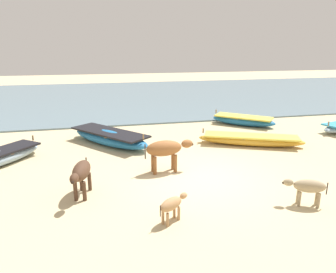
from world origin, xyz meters
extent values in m
plane|color=#CCB789|center=(0.00, 0.00, 0.00)|extent=(80.00, 80.00, 0.00)
cube|color=slate|center=(0.00, 17.15, 0.04)|extent=(60.00, 20.00, 0.08)
cube|color=olive|center=(-6.26, 2.83, 0.37)|extent=(0.72, 0.63, 0.04)
cylinder|color=olive|center=(-5.47, 3.78, 0.58)|extent=(0.06, 0.06, 0.20)
cylinder|color=olive|center=(7.33, 3.32, 0.55)|extent=(0.06, 0.06, 0.20)
ellipsoid|color=#1E669E|center=(-2.56, 4.18, 0.29)|extent=(3.54, 3.98, 0.57)
cube|color=black|center=(-2.56, 4.18, 0.53)|extent=(3.20, 3.58, 0.07)
cube|color=olive|center=(-2.36, 3.93, 0.44)|extent=(0.85, 0.72, 0.04)
cylinder|color=olive|center=(-1.35, 2.68, 0.67)|extent=(0.06, 0.06, 0.20)
ellipsoid|color=#1E669E|center=(4.40, 5.98, 0.24)|extent=(3.12, 2.90, 0.49)
cube|color=#EAD84C|center=(4.40, 5.98, 0.45)|extent=(2.81, 2.63, 0.07)
cube|color=olive|center=(4.21, 6.14, 0.38)|extent=(0.65, 0.72, 0.04)
cylinder|color=olive|center=(3.26, 6.96, 0.59)|extent=(0.06, 0.06, 0.20)
ellipsoid|color=gold|center=(3.15, 2.73, 0.21)|extent=(4.29, 2.53, 0.43)
cube|color=#EAD84C|center=(3.15, 2.73, 0.39)|extent=(3.81, 2.30, 0.07)
cube|color=olive|center=(2.85, 2.85, 0.33)|extent=(0.41, 0.73, 0.04)
cylinder|color=olive|center=(1.34, 3.52, 0.53)|extent=(0.06, 0.06, 0.20)
ellipsoid|color=brown|center=(-0.97, 0.72, 0.81)|extent=(1.21, 0.55, 0.51)
ellipsoid|color=brown|center=(-0.19, 0.77, 0.89)|extent=(0.40, 0.26, 0.28)
sphere|color=#2D2119|center=(-0.02, 0.78, 0.86)|extent=(0.11, 0.11, 0.11)
cylinder|color=brown|center=(-0.64, 0.87, 0.29)|extent=(0.12, 0.12, 0.59)
cylinder|color=brown|center=(-0.62, 0.61, 0.29)|extent=(0.12, 0.12, 0.59)
cylinder|color=brown|center=(-1.33, 0.82, 0.29)|extent=(0.12, 0.12, 0.59)
cylinder|color=brown|center=(-1.31, 0.57, 0.29)|extent=(0.12, 0.12, 0.59)
cylinder|color=#2D2119|center=(-1.60, 0.68, 0.75)|extent=(0.04, 0.04, 0.48)
ellipsoid|color=tan|center=(2.15, -2.32, 0.54)|extent=(0.85, 0.60, 0.34)
ellipsoid|color=tan|center=(1.67, -2.11, 0.60)|extent=(0.30, 0.25, 0.19)
sphere|color=#2D2119|center=(1.57, -2.07, 0.58)|extent=(0.09, 0.09, 0.07)
cylinder|color=tan|center=(1.91, -2.31, 0.20)|extent=(0.08, 0.08, 0.40)
cylinder|color=tan|center=(1.98, -2.15, 0.20)|extent=(0.08, 0.08, 0.40)
cylinder|color=tan|center=(2.33, -2.49, 0.20)|extent=(0.08, 0.08, 0.40)
cylinder|color=tan|center=(2.40, -2.33, 0.20)|extent=(0.08, 0.08, 0.40)
cylinder|color=#2D2119|center=(2.54, -2.49, 0.51)|extent=(0.03, 0.03, 0.32)
ellipsoid|color=tan|center=(-1.47, -2.30, 0.46)|extent=(0.71, 0.60, 0.29)
ellipsoid|color=tan|center=(-1.10, -2.05, 0.51)|extent=(0.26, 0.23, 0.16)
sphere|color=#2D2119|center=(-1.02, -2.00, 0.49)|extent=(0.08, 0.08, 0.06)
cylinder|color=tan|center=(-1.35, -2.13, 0.17)|extent=(0.07, 0.07, 0.34)
cylinder|color=tan|center=(-1.27, -2.25, 0.17)|extent=(0.07, 0.07, 0.34)
cylinder|color=tan|center=(-1.67, -2.35, 0.17)|extent=(0.07, 0.07, 0.34)
cylinder|color=tan|center=(-1.59, -2.47, 0.17)|extent=(0.07, 0.07, 0.34)
cylinder|color=#2D2119|center=(-1.76, -2.50, 0.43)|extent=(0.02, 0.02, 0.27)
ellipsoid|color=#4C3323|center=(-3.51, -0.42, 0.73)|extent=(0.64, 1.13, 0.46)
ellipsoid|color=#4C3323|center=(-3.65, -1.12, 0.81)|extent=(0.28, 0.38, 0.25)
sphere|color=#2D2119|center=(-3.69, -1.27, 0.78)|extent=(0.11, 0.11, 0.10)
cylinder|color=#4C3323|center=(-3.46, -0.75, 0.27)|extent=(0.11, 0.11, 0.53)
cylinder|color=#4C3323|center=(-3.68, -0.70, 0.27)|extent=(0.11, 0.11, 0.53)
cylinder|color=#4C3323|center=(-3.33, -0.15, 0.27)|extent=(0.11, 0.11, 0.53)
cylinder|color=#4C3323|center=(-3.56, -0.10, 0.27)|extent=(0.11, 0.11, 0.53)
cylinder|color=#2D2119|center=(-3.39, 0.12, 0.68)|extent=(0.03, 0.03, 0.44)
camera|label=1|loc=(-2.99, -8.58, 3.94)|focal=33.35mm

